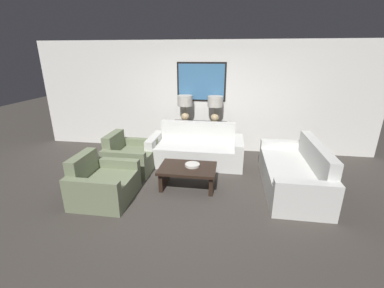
% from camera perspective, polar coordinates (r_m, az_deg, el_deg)
% --- Properties ---
extents(ground_plane, '(20.00, 20.00, 0.00)m').
position_cam_1_polar(ground_plane, '(4.59, -1.66, -11.24)').
color(ground_plane, '#3D3833').
extents(back_wall, '(8.35, 0.12, 2.65)m').
position_cam_1_polar(back_wall, '(6.43, 2.10, 10.38)').
color(back_wall, silver).
rests_on(back_wall, ground_plane).
extents(console_table, '(1.32, 0.39, 0.76)m').
position_cam_1_polar(console_table, '(6.38, 1.72, 1.53)').
color(console_table, black).
rests_on(console_table, ground_plane).
extents(table_lamp_left, '(0.37, 0.37, 0.65)m').
position_cam_1_polar(table_lamp_left, '(6.24, -1.55, 8.82)').
color(table_lamp_left, tan).
rests_on(table_lamp_left, console_table).
extents(table_lamp_right, '(0.37, 0.37, 0.65)m').
position_cam_1_polar(table_lamp_right, '(6.15, 5.17, 8.60)').
color(table_lamp_right, tan).
rests_on(table_lamp_right, console_table).
extents(couch_by_back_wall, '(2.06, 0.93, 0.86)m').
position_cam_1_polar(couch_by_back_wall, '(5.78, 0.89, -1.36)').
color(couch_by_back_wall, silver).
rests_on(couch_by_back_wall, ground_plane).
extents(couch_by_side, '(0.93, 2.06, 0.86)m').
position_cam_1_polar(couch_by_side, '(5.03, 21.76, -6.07)').
color(couch_by_side, silver).
rests_on(couch_by_side, ground_plane).
extents(coffee_table, '(1.02, 0.68, 0.41)m').
position_cam_1_polar(coffee_table, '(4.69, -0.97, -6.42)').
color(coffee_table, black).
rests_on(coffee_table, ground_plane).
extents(decorative_bowl, '(0.27, 0.27, 0.04)m').
position_cam_1_polar(decorative_bowl, '(4.67, 0.07, -4.68)').
color(decorative_bowl, beige).
rests_on(decorative_bowl, coffee_table).
extents(armchair_near_back_wall, '(0.90, 0.98, 0.78)m').
position_cam_1_polar(armchair_near_back_wall, '(5.58, -13.68, -2.93)').
color(armchair_near_back_wall, '#707A5B').
rests_on(armchair_near_back_wall, ground_plane).
extents(armchair_near_camera, '(0.90, 0.98, 0.78)m').
position_cam_1_polar(armchair_near_camera, '(4.61, -19.18, -8.46)').
color(armchair_near_camera, '#707A5B').
rests_on(armchair_near_camera, ground_plane).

